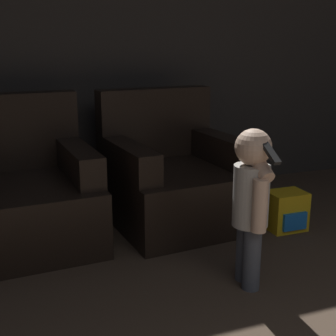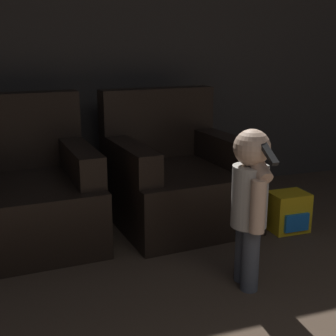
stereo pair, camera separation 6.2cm
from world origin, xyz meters
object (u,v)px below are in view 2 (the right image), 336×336
(armchair_left, at_px, (25,193))
(armchair_right, at_px, (175,179))
(person_toddler, at_px, (250,197))
(toy_backpack, at_px, (288,212))

(armchair_left, relative_size, armchair_right, 0.98)
(armchair_left, xyz_separation_m, person_toddler, (1.07, -1.03, 0.19))
(person_toddler, bearing_deg, armchair_left, -125.38)
(armchair_right, bearing_deg, armchair_left, 174.91)
(armchair_left, bearing_deg, armchair_right, -3.45)
(armchair_right, xyz_separation_m, person_toddler, (0.04, -1.03, 0.19))
(armchair_right, relative_size, toy_backpack, 3.67)
(person_toddler, height_order, toy_backpack, person_toddler)
(toy_backpack, bearing_deg, armchair_left, 165.27)
(person_toddler, bearing_deg, toy_backpack, 141.22)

